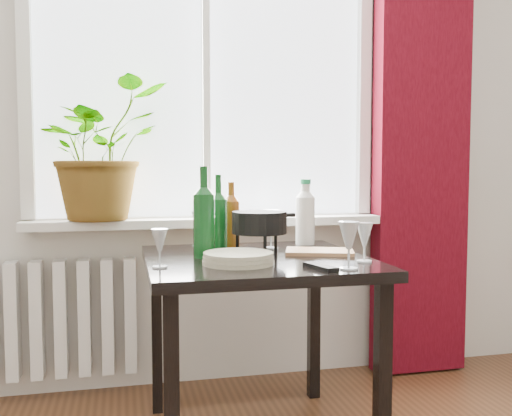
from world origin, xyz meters
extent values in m
cube|color=white|center=(0.00, 2.22, 1.60)|extent=(1.72, 0.08, 1.62)
cube|color=silver|center=(0.00, 2.15, 0.82)|extent=(1.72, 0.20, 0.04)
cube|color=#3C050E|center=(1.12, 2.12, 1.30)|extent=(0.50, 0.12, 2.56)
cube|color=silver|center=(-0.75, 2.18, 0.38)|extent=(0.80, 0.10, 0.55)
cube|color=black|center=(0.10, 1.55, 0.72)|extent=(0.85, 0.85, 0.04)
cube|color=black|center=(-0.27, 1.19, 0.35)|extent=(0.05, 0.05, 0.70)
cube|color=black|center=(-0.27, 1.92, 0.35)|extent=(0.05, 0.05, 0.70)
cube|color=black|center=(0.46, 1.19, 0.35)|extent=(0.05, 0.05, 0.70)
cube|color=black|center=(0.46, 1.92, 0.35)|extent=(0.05, 0.05, 0.70)
imported|color=#1E6C1C|center=(-0.51, 2.15, 1.17)|extent=(0.77, 0.77, 0.65)
cylinder|color=#BCB89C|center=(0.00, 1.40, 0.76)|extent=(0.30, 0.30, 0.04)
cube|color=black|center=(0.25, 1.23, 0.75)|extent=(0.08, 0.16, 0.02)
cube|color=#AC7A4D|center=(0.37, 1.58, 0.75)|extent=(0.31, 0.25, 0.01)
camera|label=1|loc=(-0.41, -0.60, 1.09)|focal=40.00mm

